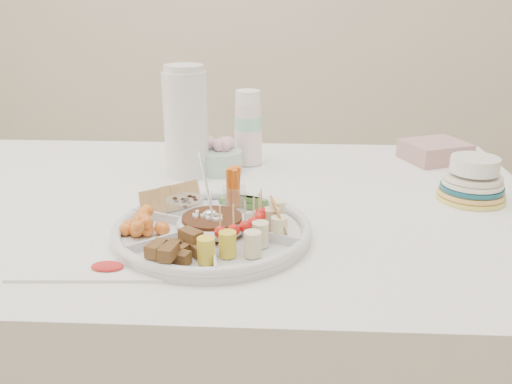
# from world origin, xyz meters

# --- Properties ---
(dining_table) EXTENTS (1.52, 1.02, 0.76)m
(dining_table) POSITION_xyz_m (0.00, 0.00, 0.38)
(dining_table) COLOR white
(dining_table) RESTS_ON floor
(party_tray) EXTENTS (0.49, 0.49, 0.04)m
(party_tray) POSITION_xyz_m (0.03, -0.20, 0.78)
(party_tray) COLOR silver
(party_tray) RESTS_ON dining_table
(bean_dip) EXTENTS (0.15, 0.15, 0.04)m
(bean_dip) POSITION_xyz_m (0.03, -0.20, 0.79)
(bean_dip) COLOR #543018
(bean_dip) RESTS_ON party_tray
(tortillas) EXTENTS (0.13, 0.13, 0.06)m
(tortillas) POSITION_xyz_m (0.16, -0.18, 0.80)
(tortillas) COLOR #AE8350
(tortillas) RESTS_ON party_tray
(carrot_cucumber) EXTENTS (0.13, 0.13, 0.09)m
(carrot_cucumber) POSITION_xyz_m (0.08, -0.08, 0.82)
(carrot_cucumber) COLOR #D85F15
(carrot_cucumber) RESTS_ON party_tray
(pita_raisins) EXTENTS (0.14, 0.14, 0.06)m
(pita_raisins) POSITION_xyz_m (-0.05, -0.10, 0.80)
(pita_raisins) COLOR tan
(pita_raisins) RESTS_ON party_tray
(cherries) EXTENTS (0.14, 0.14, 0.04)m
(cherries) POSITION_xyz_m (-0.10, -0.22, 0.79)
(cherries) COLOR orange
(cherries) RESTS_ON party_tray
(granola_chunks) EXTENTS (0.14, 0.14, 0.05)m
(granola_chunks) POSITION_xyz_m (-0.02, -0.32, 0.79)
(granola_chunks) COLOR brown
(granola_chunks) RESTS_ON party_tray
(banana_tomato) EXTENTS (0.13, 0.13, 0.08)m
(banana_tomato) POSITION_xyz_m (0.11, -0.30, 0.82)
(banana_tomato) COLOR #FFEB98
(banana_tomato) RESTS_ON party_tray
(cup_stack) EXTENTS (0.09, 0.09, 0.21)m
(cup_stack) POSITION_xyz_m (0.07, 0.29, 0.86)
(cup_stack) COLOR silver
(cup_stack) RESTS_ON dining_table
(thermos) EXTENTS (0.12, 0.12, 0.29)m
(thermos) POSITION_xyz_m (-0.08, 0.19, 0.90)
(thermos) COLOR white
(thermos) RESTS_ON dining_table
(flower_bowl) EXTENTS (0.13, 0.13, 0.09)m
(flower_bowl) POSITION_xyz_m (-0.00, 0.21, 0.80)
(flower_bowl) COLOR #84C19A
(flower_bowl) RESTS_ON dining_table
(napkin_stack) EXTENTS (0.20, 0.19, 0.05)m
(napkin_stack) POSITION_xyz_m (0.59, 0.35, 0.78)
(napkin_stack) COLOR tan
(napkin_stack) RESTS_ON dining_table
(plate_stack) EXTENTS (0.18, 0.18, 0.10)m
(plate_stack) POSITION_xyz_m (0.60, 0.04, 0.81)
(plate_stack) COLOR gold
(plate_stack) RESTS_ON dining_table
(placemat) EXTENTS (0.27, 0.10, 0.01)m
(placemat) POSITION_xyz_m (-0.17, -0.35, 0.76)
(placemat) COLOR white
(placemat) RESTS_ON dining_table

